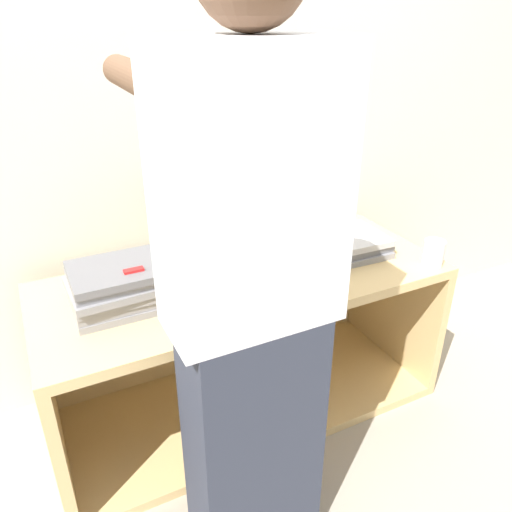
# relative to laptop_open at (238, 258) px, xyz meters

# --- Properties ---
(ground_plane) EXTENTS (12.00, 12.00, 0.00)m
(ground_plane) POSITION_rel_laptop_open_xyz_m (0.00, -0.35, -0.64)
(ground_plane) COLOR #9E9384
(wall_back) EXTENTS (8.00, 0.05, 2.40)m
(wall_back) POSITION_rel_laptop_open_xyz_m (0.00, 0.35, 0.56)
(wall_back) COLOR beige
(wall_back) RESTS_ON ground_plane
(cart) EXTENTS (1.45, 0.59, 0.59)m
(cart) POSITION_rel_laptop_open_xyz_m (0.00, 0.01, -0.34)
(cart) COLOR tan
(cart) RESTS_ON ground_plane
(laptop_open) EXTENTS (0.36, 0.32, 0.24)m
(laptop_open) POSITION_rel_laptop_open_xyz_m (0.00, 0.00, 0.00)
(laptop_open) COLOR #333338
(laptop_open) RESTS_ON cart
(laptop_stack_left) EXTENTS (0.38, 0.25, 0.14)m
(laptop_stack_left) POSITION_rel_laptop_open_xyz_m (-0.40, -0.05, 0.02)
(laptop_stack_left) COLOR gray
(laptop_stack_left) RESTS_ON cart
(laptop_stack_right) EXTENTS (0.37, 0.25, 0.07)m
(laptop_stack_right) POSITION_rel_laptop_open_xyz_m (0.39, -0.05, -0.01)
(laptop_stack_right) COLOR gray
(laptop_stack_right) RESTS_ON cart
(person) EXTENTS (0.40, 0.53, 1.61)m
(person) POSITION_rel_laptop_open_xyz_m (-0.22, -0.55, 0.17)
(person) COLOR #2D3342
(person) RESTS_ON ground_plane
(mug) EXTENTS (0.08, 0.08, 0.10)m
(mug) POSITION_rel_laptop_open_xyz_m (0.66, -0.28, -0.00)
(mug) COLOR white
(mug) RESTS_ON cart
(inventory_tag) EXTENTS (0.06, 0.02, 0.01)m
(inventory_tag) POSITION_rel_laptop_open_xyz_m (-0.39, -0.11, 0.10)
(inventory_tag) COLOR red
(inventory_tag) RESTS_ON laptop_stack_left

